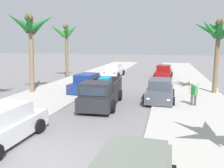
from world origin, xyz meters
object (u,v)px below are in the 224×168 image
object	(u,v)px
palm_tree_left_back	(219,32)
car_left_far	(114,70)
pickup_truck	(101,94)
pedestrian	(194,93)
car_right_mid	(164,72)
palm_tree_left_mid	(30,28)
car_left_near	(87,83)
car_right_near	(1,126)
car_right_far	(160,91)
palm_tree_right_fore	(65,34)

from	to	relation	value
palm_tree_left_back	car_left_far	bearing A→B (deg)	142.30
pickup_truck	pedestrian	bearing A→B (deg)	10.99
car_right_mid	palm_tree_left_mid	distance (m)	15.60
car_right_mid	pedestrian	size ratio (longest dim) A/B	2.72
palm_tree_left_back	car_left_near	bearing A→B (deg)	-170.61
car_left_near	car_right_near	distance (m)	10.00
palm_tree_left_mid	palm_tree_left_back	world-z (taller)	palm_tree_left_mid
car_right_near	car_left_far	world-z (taller)	same
pickup_truck	car_right_mid	world-z (taller)	pickup_truck
pickup_truck	palm_tree_left_mid	bearing A→B (deg)	159.90
palm_tree_left_mid	pickup_truck	bearing A→B (deg)	-20.10
car_right_far	palm_tree_left_mid	bearing A→B (deg)	179.36
palm_tree_right_fore	palm_tree_left_back	world-z (taller)	palm_tree_right_fore
pickup_truck	palm_tree_left_mid	world-z (taller)	palm_tree_left_mid
car_left_near	pedestrian	bearing A→B (deg)	-18.16
palm_tree_left_mid	palm_tree_right_fore	bearing A→B (deg)	97.61
pedestrian	car_left_far	bearing A→B (deg)	123.74
car_left_near	pedestrian	distance (m)	8.60
pickup_truck	palm_tree_right_fore	bearing A→B (deg)	125.25
car_right_far	palm_tree_left_back	bearing A→B (deg)	37.55
car_right_far	pedestrian	size ratio (longest dim) A/B	2.69
car_left_far	palm_tree_right_fore	xyz separation A→B (m)	(-5.31, -2.47, 4.48)
pickup_truck	car_right_mid	distance (m)	13.76
car_left_near	car_right_near	bearing A→B (deg)	-89.75
palm_tree_left_mid	palm_tree_left_back	xyz separation A→B (m)	(14.37, 3.08, -0.30)
car_right_far	pedestrian	world-z (taller)	pedestrian
car_left_far	pedestrian	bearing A→B (deg)	-56.26
car_left_far	palm_tree_left_back	bearing A→B (deg)	-37.70
palm_tree_right_fore	palm_tree_left_mid	world-z (taller)	palm_tree_right_fore
car_right_near	car_right_mid	bearing A→B (deg)	72.73
pedestrian	car_right_far	bearing A→B (deg)	151.32
car_right_far	pedestrian	distance (m)	2.44
car_left_near	car_left_far	bearing A→B (deg)	90.09
car_right_far	palm_tree_left_back	size ratio (longest dim) A/B	0.72
pickup_truck	palm_tree_left_mid	distance (m)	8.27
car_left_near	car_left_far	size ratio (longest dim) A/B	1.00
car_right_near	palm_tree_right_fore	size ratio (longest dim) A/B	0.67
car_left_far	palm_tree_right_fore	size ratio (longest dim) A/B	0.68
car_left_near	car_right_mid	bearing A→B (deg)	57.21
palm_tree_left_back	pedestrian	world-z (taller)	palm_tree_left_back
car_right_near	pedestrian	xyz separation A→B (m)	(8.12, 7.32, 0.20)
car_right_far	palm_tree_left_back	xyz separation A→B (m)	(4.16, 3.20, 4.20)
pickup_truck	palm_tree_right_fore	size ratio (longest dim) A/B	0.84
car_right_near	car_right_far	distance (m)	10.39
palm_tree_left_mid	pedestrian	distance (m)	13.14
pedestrian	car_right_mid	bearing A→B (deg)	99.72
palm_tree_left_mid	palm_tree_left_back	size ratio (longest dim) A/B	1.07
pickup_truck	car_left_near	size ratio (longest dim) A/B	1.23
car_right_mid	pickup_truck	bearing A→B (deg)	-105.61
car_left_far	pedestrian	world-z (taller)	pedestrian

